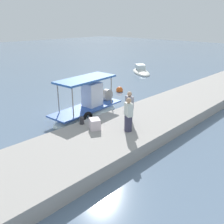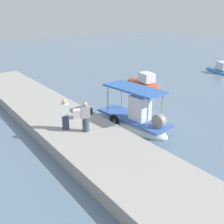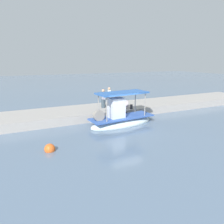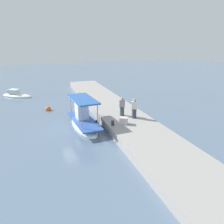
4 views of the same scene
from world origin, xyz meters
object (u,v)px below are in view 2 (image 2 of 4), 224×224
object	(u,v)px
mooring_bollard	(91,111)
moored_boat_mid	(144,83)
main_fishing_boat	(134,120)
cargo_crate	(78,114)
moored_boat_far	(220,70)
fisherman_near_bollard	(86,118)
fisherman_by_crate	(65,116)

from	to	relation	value
mooring_bollard	moored_boat_mid	xyz separation A→B (m)	(-5.05, 9.28, -0.64)
main_fishing_boat	cargo_crate	distance (m)	3.46
main_fishing_boat	mooring_bollard	bearing A→B (deg)	-137.20
mooring_bollard	main_fishing_boat	bearing A→B (deg)	42.80
main_fishing_boat	cargo_crate	world-z (taller)	main_fishing_boat
mooring_bollard	moored_boat_far	size ratio (longest dim) A/B	0.07
fisherman_near_bollard	moored_boat_far	size ratio (longest dim) A/B	0.31
cargo_crate	moored_boat_far	xyz separation A→B (m)	(-4.00, 21.39, -0.70)
fisherman_near_bollard	main_fishing_boat	bearing A→B (deg)	89.25
mooring_bollard	moored_boat_far	distance (m)	20.83
fisherman_near_bollard	fisherman_by_crate	bearing A→B (deg)	-141.48
fisherman_by_crate	moored_boat_mid	xyz separation A→B (m)	(-6.10, 11.57, -1.21)
main_fishing_boat	moored_boat_mid	world-z (taller)	main_fishing_boat
main_fishing_boat	moored_boat_far	world-z (taller)	main_fishing_boat
moored_boat_mid	moored_boat_far	world-z (taller)	moored_boat_far
mooring_bollard	cargo_crate	size ratio (longest dim) A/B	0.64
fisherman_by_crate	moored_boat_mid	bearing A→B (deg)	117.83
cargo_crate	moored_boat_far	size ratio (longest dim) A/B	0.12
fisherman_near_bollard	mooring_bollard	xyz separation A→B (m)	(-1.99, 1.55, -0.56)
fisherman_by_crate	moored_boat_far	size ratio (longest dim) A/B	0.32
moored_boat_far	moored_boat_mid	bearing A→B (deg)	-95.68
fisherman_near_bollard	mooring_bollard	distance (m)	2.58
mooring_bollard	moored_boat_far	xyz separation A→B (m)	(-3.93, 20.45, -0.64)
fisherman_by_crate	cargo_crate	distance (m)	1.75
moored_boat_mid	moored_boat_far	size ratio (longest dim) A/B	0.95
fisherman_near_bollard	fisherman_by_crate	world-z (taller)	fisherman_by_crate
moored_boat_far	fisherman_near_bollard	bearing A→B (deg)	-74.94
moored_boat_mid	moored_boat_far	xyz separation A→B (m)	(1.11, 11.17, 0.01)
main_fishing_boat	mooring_bollard	xyz separation A→B (m)	(-2.03, -1.88, 0.37)
main_fishing_boat	fisherman_by_crate	bearing A→B (deg)	-103.12
moored_boat_far	mooring_bollard	bearing A→B (deg)	-79.11
mooring_bollard	moored_boat_mid	distance (m)	10.58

